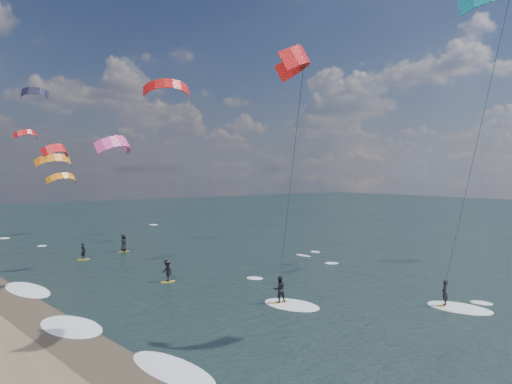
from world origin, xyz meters
TOP-DOWN VIEW (x-y plane):
  - ground at (0.00, 0.00)m, footprint 260.00×260.00m
  - wet_sand_strip at (-12.00, 10.00)m, footprint 3.00×240.00m
  - kitesurfer_near_a at (5.37, 0.54)m, footprint 7.67×8.88m
  - kitesurfer_near_b at (-1.32, 7.94)m, footprint 6.83×9.20m
  - far_kitesurfers at (0.24, 30.58)m, footprint 6.26×17.57m
  - bg_kite_field at (-0.54, 50.31)m, footprint 12.79×65.74m
  - shoreline_surf at (-10.80, 14.75)m, footprint 2.40×79.40m

SIDE VIEW (x-z plane):
  - ground at x=0.00m, z-range 0.00..0.00m
  - shoreline_surf at x=-10.80m, z-range -0.06..0.06m
  - wet_sand_strip at x=-12.00m, z-range 0.00..0.01m
  - far_kitesurfers at x=0.24m, z-range -0.04..1.73m
  - kitesurfer_near_b at x=-1.32m, z-range 2.17..17.09m
  - bg_kite_field at x=-0.54m, z-range 6.34..17.34m
  - kitesurfer_near_a at x=5.37m, z-range 4.34..22.03m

